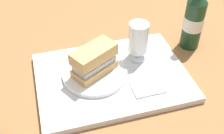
% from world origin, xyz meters
% --- Properties ---
extents(ground_plane, '(3.00, 3.00, 0.00)m').
position_xyz_m(ground_plane, '(0.00, 0.00, 0.00)').
color(ground_plane, olive).
extents(tray, '(0.44, 0.32, 0.02)m').
position_xyz_m(tray, '(0.00, 0.00, 0.01)').
color(tray, silver).
rests_on(tray, ground_plane).
extents(placemat, '(0.38, 0.27, 0.00)m').
position_xyz_m(placemat, '(0.00, 0.00, 0.02)').
color(placemat, silver).
rests_on(placemat, tray).
extents(plate, '(0.19, 0.19, 0.01)m').
position_xyz_m(plate, '(-0.05, 0.01, 0.03)').
color(plate, white).
rests_on(plate, placemat).
extents(sandwich, '(0.14, 0.12, 0.08)m').
position_xyz_m(sandwich, '(-0.05, 0.01, 0.08)').
color(sandwich, tan).
rests_on(sandwich, plate).
extents(beer_glass, '(0.06, 0.06, 0.12)m').
position_xyz_m(beer_glass, '(0.10, 0.05, 0.09)').
color(beer_glass, silver).
rests_on(beer_glass, placemat).
extents(napkin_folded, '(0.09, 0.07, 0.01)m').
position_xyz_m(napkin_folded, '(0.08, -0.08, 0.02)').
color(napkin_folded, white).
rests_on(napkin_folded, placemat).
extents(beer_bottle, '(0.07, 0.07, 0.27)m').
position_xyz_m(beer_bottle, '(0.30, 0.09, 0.10)').
color(beer_bottle, '#19381E').
rests_on(beer_bottle, ground_plane).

